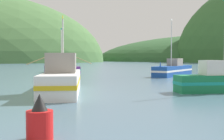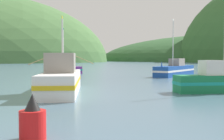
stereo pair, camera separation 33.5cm
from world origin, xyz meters
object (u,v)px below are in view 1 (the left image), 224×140
object	(u,v)px
fishing_boat_blue	(173,70)
fishing_boat_green	(218,81)
fishing_boat_purple	(62,68)
channel_buoy	(40,121)
fishing_boat_white	(62,80)

from	to	relation	value
fishing_boat_blue	fishing_boat_green	distance (m)	18.76
fishing_boat_blue	fishing_boat_purple	bearing A→B (deg)	-81.75
fishing_boat_purple	channel_buoy	xyz separation A→B (m)	(1.67, -38.27, -0.18)
fishing_boat_white	channel_buoy	xyz separation A→B (m)	(0.03, -11.70, -0.36)
fishing_boat_white	channel_buoy	bearing A→B (deg)	-178.67
fishing_boat_white	channel_buoy	size ratio (longest dim) A/B	6.98
channel_buoy	fishing_boat_purple	bearing A→B (deg)	92.50
fishing_boat_white	fishing_boat_green	bearing A→B (deg)	-93.31
fishing_boat_purple	fishing_boat_white	distance (m)	26.62
fishing_boat_purple	channel_buoy	distance (m)	38.30
fishing_boat_blue	fishing_boat_purple	world-z (taller)	fishing_boat_blue
fishing_boat_green	fishing_boat_white	distance (m)	10.90
fishing_boat_blue	channel_buoy	size ratio (longest dim) A/B	6.62
fishing_boat_blue	fishing_boat_green	size ratio (longest dim) A/B	1.37
fishing_boat_purple	fishing_boat_white	size ratio (longest dim) A/B	1.04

